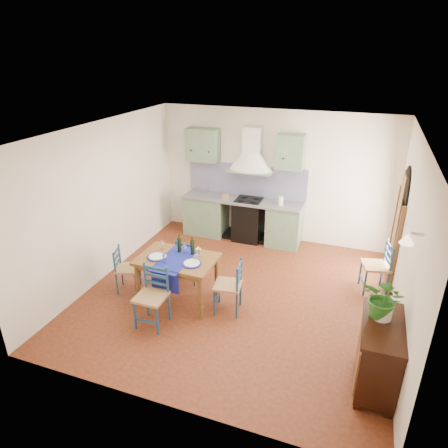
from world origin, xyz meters
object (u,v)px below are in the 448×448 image
at_px(dining_table, 177,263).
at_px(sideboard, 378,353).
at_px(potted_plant, 384,299).
at_px(chair_near, 152,296).

distance_m(dining_table, sideboard, 3.24).
bearing_deg(potted_plant, dining_table, 166.98).
height_order(sideboard, potted_plant, potted_plant).
bearing_deg(dining_table, sideboard, -15.20).
bearing_deg(sideboard, dining_table, 164.80).
distance_m(chair_near, potted_plant, 3.25).
relative_size(chair_near, sideboard, 0.90).
bearing_deg(chair_near, dining_table, 82.92).
bearing_deg(potted_plant, sideboard, -74.68).
relative_size(sideboard, potted_plant, 1.98).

